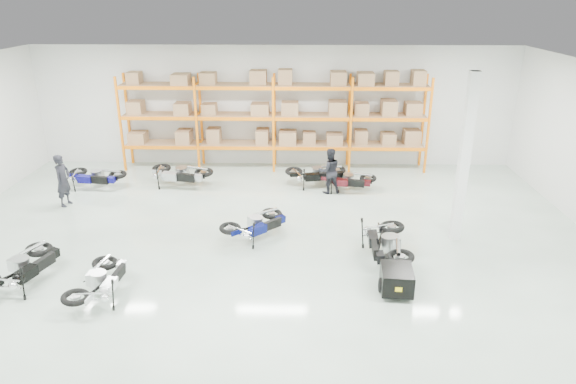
{
  "coord_description": "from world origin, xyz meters",
  "views": [
    {
      "loc": [
        0.99,
        -12.18,
        6.25
      ],
      "look_at": [
        0.66,
        1.06,
        1.1
      ],
      "focal_mm": 32.0,
      "sensor_mm": 36.0,
      "label": 1
    }
  ],
  "objects_px": {
    "moto_touring_right": "(386,237)",
    "moto_back_d": "(347,176)",
    "person_back": "(329,171)",
    "moto_silver_left": "(100,276)",
    "moto_back_b": "(179,170)",
    "person_left": "(63,180)",
    "trailer": "(397,279)",
    "moto_back_c": "(317,170)",
    "moto_back_a": "(94,173)",
    "moto_blue_centre": "(256,220)",
    "moto_black_far_left": "(21,262)"
  },
  "relations": [
    {
      "from": "moto_blue_centre",
      "to": "moto_black_far_left",
      "type": "distance_m",
      "value": 5.72
    },
    {
      "from": "moto_silver_left",
      "to": "trailer",
      "type": "height_order",
      "value": "moto_silver_left"
    },
    {
      "from": "moto_silver_left",
      "to": "moto_back_a",
      "type": "height_order",
      "value": "moto_back_a"
    },
    {
      "from": "moto_touring_right",
      "to": "moto_back_a",
      "type": "relative_size",
      "value": 1.1
    },
    {
      "from": "moto_back_a",
      "to": "moto_back_c",
      "type": "xyz_separation_m",
      "value": [
        7.58,
        0.45,
        0.01
      ]
    },
    {
      "from": "moto_blue_centre",
      "to": "moto_back_b",
      "type": "height_order",
      "value": "moto_back_b"
    },
    {
      "from": "moto_blue_centre",
      "to": "moto_silver_left",
      "type": "relative_size",
      "value": 1.01
    },
    {
      "from": "moto_touring_right",
      "to": "moto_back_c",
      "type": "relative_size",
      "value": 1.08
    },
    {
      "from": "moto_touring_right",
      "to": "moto_back_c",
      "type": "bearing_deg",
      "value": 109.3
    },
    {
      "from": "moto_blue_centre",
      "to": "person_left",
      "type": "relative_size",
      "value": 1.05
    },
    {
      "from": "person_left",
      "to": "person_back",
      "type": "bearing_deg",
      "value": -69.98
    },
    {
      "from": "trailer",
      "to": "person_left",
      "type": "xyz_separation_m",
      "value": [
        -9.52,
        4.88,
        0.47
      ]
    },
    {
      "from": "trailer",
      "to": "person_back",
      "type": "height_order",
      "value": "person_back"
    },
    {
      "from": "moto_silver_left",
      "to": "person_back",
      "type": "relative_size",
      "value": 1.12
    },
    {
      "from": "moto_blue_centre",
      "to": "trailer",
      "type": "xyz_separation_m",
      "value": [
        3.32,
        -2.69,
        -0.18
      ]
    },
    {
      "from": "moto_back_a",
      "to": "moto_back_d",
      "type": "relative_size",
      "value": 1.07
    },
    {
      "from": "person_back",
      "to": "moto_back_c",
      "type": "bearing_deg",
      "value": -73.1
    },
    {
      "from": "moto_back_c",
      "to": "moto_back_d",
      "type": "xyz_separation_m",
      "value": [
        1.01,
        -0.49,
        -0.04
      ]
    },
    {
      "from": "moto_black_far_left",
      "to": "person_left",
      "type": "xyz_separation_m",
      "value": [
        -1.07,
        4.71,
        0.25
      ]
    },
    {
      "from": "moto_back_a",
      "to": "moto_back_b",
      "type": "height_order",
      "value": "moto_back_b"
    },
    {
      "from": "moto_back_c",
      "to": "person_back",
      "type": "distance_m",
      "value": 0.82
    },
    {
      "from": "moto_silver_left",
      "to": "trailer",
      "type": "relative_size",
      "value": 1.18
    },
    {
      "from": "moto_black_far_left",
      "to": "moto_back_a",
      "type": "bearing_deg",
      "value": -66.77
    },
    {
      "from": "moto_black_far_left",
      "to": "person_left",
      "type": "height_order",
      "value": "person_left"
    },
    {
      "from": "moto_back_c",
      "to": "moto_blue_centre",
      "type": "bearing_deg",
      "value": 149.81
    },
    {
      "from": "moto_blue_centre",
      "to": "moto_back_b",
      "type": "bearing_deg",
      "value": -6.37
    },
    {
      "from": "person_back",
      "to": "moto_back_d",
      "type": "bearing_deg",
      "value": -175.11
    },
    {
      "from": "moto_back_b",
      "to": "person_left",
      "type": "relative_size",
      "value": 1.18
    },
    {
      "from": "moto_black_far_left",
      "to": "person_back",
      "type": "bearing_deg",
      "value": -123.81
    },
    {
      "from": "moto_back_a",
      "to": "person_left",
      "type": "bearing_deg",
      "value": 176.95
    },
    {
      "from": "moto_silver_left",
      "to": "moto_back_d",
      "type": "xyz_separation_m",
      "value": [
        5.89,
        6.67,
        -0.01
      ]
    },
    {
      "from": "moto_touring_right",
      "to": "moto_back_d",
      "type": "xyz_separation_m",
      "value": [
        -0.58,
        4.76,
        -0.09
      ]
    },
    {
      "from": "moto_back_a",
      "to": "person_left",
      "type": "relative_size",
      "value": 1.09
    },
    {
      "from": "moto_touring_right",
      "to": "moto_back_b",
      "type": "xyz_separation_m",
      "value": [
        -6.31,
        5.06,
        -0.01
      ]
    },
    {
      "from": "moto_back_b",
      "to": "moto_back_c",
      "type": "height_order",
      "value": "moto_back_b"
    },
    {
      "from": "moto_touring_right",
      "to": "trailer",
      "type": "bearing_deg",
      "value": -87.54
    },
    {
      "from": "moto_back_c",
      "to": "person_back",
      "type": "height_order",
      "value": "person_back"
    },
    {
      "from": "moto_touring_right",
      "to": "moto_back_b",
      "type": "distance_m",
      "value": 8.09
    },
    {
      "from": "moto_touring_right",
      "to": "person_left",
      "type": "relative_size",
      "value": 1.19
    },
    {
      "from": "moto_silver_left",
      "to": "trailer",
      "type": "bearing_deg",
      "value": -173.59
    },
    {
      "from": "moto_back_b",
      "to": "person_back",
      "type": "distance_m",
      "value": 5.15
    },
    {
      "from": "moto_back_a",
      "to": "moto_silver_left",
      "type": "bearing_deg",
      "value": -148.26
    },
    {
      "from": "moto_blue_centre",
      "to": "person_back",
      "type": "distance_m",
      "value": 4.08
    },
    {
      "from": "moto_black_far_left",
      "to": "moto_back_c",
      "type": "bearing_deg",
      "value": -119.11
    },
    {
      "from": "moto_touring_right",
      "to": "moto_back_d",
      "type": "height_order",
      "value": "moto_touring_right"
    },
    {
      "from": "moto_silver_left",
      "to": "moto_black_far_left",
      "type": "height_order",
      "value": "moto_black_far_left"
    },
    {
      "from": "person_left",
      "to": "person_back",
      "type": "relative_size",
      "value": 1.07
    },
    {
      "from": "moto_silver_left",
      "to": "moto_touring_right",
      "type": "relative_size",
      "value": 0.88
    },
    {
      "from": "moto_silver_left",
      "to": "moto_touring_right",
      "type": "distance_m",
      "value": 6.75
    },
    {
      "from": "moto_back_d",
      "to": "moto_back_b",
      "type": "bearing_deg",
      "value": 96.65
    }
  ]
}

